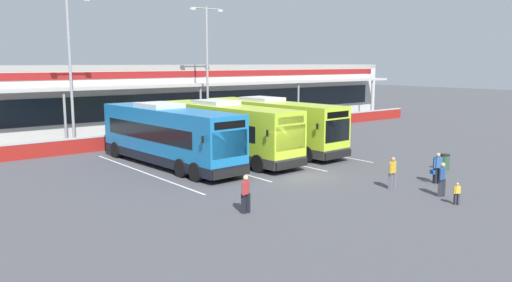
{
  "coord_description": "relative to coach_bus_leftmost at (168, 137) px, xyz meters",
  "views": [
    {
      "loc": [
        -19.1,
        -20.28,
        6.22
      ],
      "look_at": [
        -0.37,
        3.0,
        1.6
      ],
      "focal_mm": 35.56,
      "sensor_mm": 36.0,
      "label": 1
    }
  ],
  "objects": [
    {
      "name": "ground_plane",
      "position": [
        4.2,
        -6.75,
        -1.79
      ],
      "size": [
        200.0,
        200.0,
        0.0
      ],
      "primitive_type": "plane",
      "color": "#4C4C51"
    },
    {
      "name": "terminal_building",
      "position": [
        4.2,
        20.15,
        1.23
      ],
      "size": [
        70.0,
        13.0,
        6.0
      ],
      "color": "silver",
      "rests_on": "ground"
    },
    {
      "name": "red_barrier_wall",
      "position": [
        4.2,
        7.75,
        -1.23
      ],
      "size": [
        60.0,
        0.4,
        1.1
      ],
      "color": "maroon",
      "rests_on": "ground"
    },
    {
      "name": "coach_bus_leftmost",
      "position": [
        0.0,
        0.0,
        0.0
      ],
      "size": [
        3.35,
        12.25,
        3.78
      ],
      "color": "#1972B7",
      "rests_on": "ground"
    },
    {
      "name": "coach_bus_left_centre",
      "position": [
        3.99,
        -0.31,
        0.0
      ],
      "size": [
        3.35,
        12.25,
        3.78
      ],
      "color": "#B7DB2D",
      "rests_on": "ground"
    },
    {
      "name": "coach_bus_centre",
      "position": [
        8.29,
        0.07,
        0.0
      ],
      "size": [
        3.35,
        12.25,
        3.78
      ],
      "color": "#B7DB2D",
      "rests_on": "ground"
    },
    {
      "name": "bay_stripe_far_west",
      "position": [
        -2.1,
        -0.75,
        -1.78
      ],
      "size": [
        0.14,
        13.0,
        0.01
      ],
      "primitive_type": "cube",
      "color": "silver",
      "rests_on": "ground"
    },
    {
      "name": "bay_stripe_west",
      "position": [
        2.1,
        -0.75,
        -1.78
      ],
      "size": [
        0.14,
        13.0,
        0.01
      ],
      "primitive_type": "cube",
      "color": "silver",
      "rests_on": "ground"
    },
    {
      "name": "bay_stripe_mid_west",
      "position": [
        6.3,
        -0.75,
        -1.78
      ],
      "size": [
        0.14,
        13.0,
        0.01
      ],
      "primitive_type": "cube",
      "color": "silver",
      "rests_on": "ground"
    },
    {
      "name": "bay_stripe_centre",
      "position": [
        10.5,
        -0.75,
        -1.78
      ],
      "size": [
        0.14,
        13.0,
        0.01
      ],
      "primitive_type": "cube",
      "color": "silver",
      "rests_on": "ground"
    },
    {
      "name": "pedestrian_with_handbag",
      "position": [
        8.56,
        -12.88,
        -0.93
      ],
      "size": [
        0.64,
        0.45,
        1.62
      ],
      "color": "black",
      "rests_on": "ground"
    },
    {
      "name": "pedestrian_in_dark_coat",
      "position": [
        5.78,
        -12.14,
        -0.91
      ],
      "size": [
        0.54,
        0.3,
        1.62
      ],
      "color": "slate",
      "rests_on": "ground"
    },
    {
      "name": "pedestrian_child",
      "position": [
        5.64,
        -15.67,
        -1.24
      ],
      "size": [
        0.33,
        0.24,
        1.0
      ],
      "color": "#33333D",
      "rests_on": "ground"
    },
    {
      "name": "pedestrian_near_bin",
      "position": [
        -2.4,
        -10.81,
        -0.91
      ],
      "size": [
        0.51,
        0.36,
        1.62
      ],
      "color": "black",
      "rests_on": "ground"
    },
    {
      "name": "pedestrian_approaching_bus",
      "position": [
        6.42,
        -14.46,
        -0.91
      ],
      "size": [
        0.53,
        0.33,
        1.62
      ],
      "color": "#33333D",
      "rests_on": "ground"
    },
    {
      "name": "lamp_post_west",
      "position": [
        -2.28,
        9.98,
        4.5
      ],
      "size": [
        3.24,
        0.28,
        11.0
      ],
      "color": "#9E9EA3",
      "rests_on": "ground"
    },
    {
      "name": "lamp_post_centre",
      "position": [
        9.88,
        10.6,
        4.5
      ],
      "size": [
        3.24,
        0.28,
        11.0
      ],
      "color": "#9E9EA3",
      "rests_on": "ground"
    },
    {
      "name": "litter_bin",
      "position": [
        12.01,
        -11.27,
        -1.32
      ],
      "size": [
        0.54,
        0.54,
        0.93
      ],
      "color": "#2D5133",
      "rests_on": "ground"
    }
  ]
}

